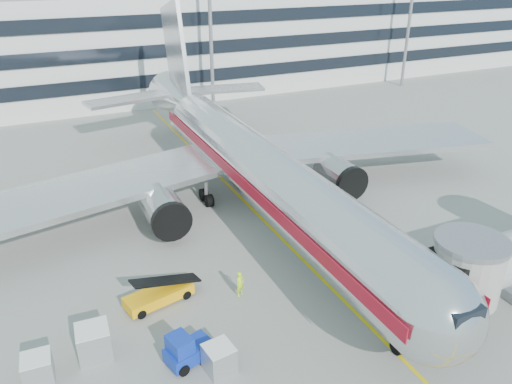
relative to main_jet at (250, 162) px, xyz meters
name	(u,v)px	position (x,y,z in m)	size (l,w,h in m)	color
ground	(320,277)	(0.00, -11.72, -4.23)	(180.00, 180.00, 0.00)	gray
lead_in_line	(258,215)	(0.00, -1.72, -4.23)	(0.25, 70.00, 0.01)	#DEC10B
main_jet	(250,162)	(0.00, 0.00, 0.00)	(50.95, 48.70, 16.06)	silver
terminal	(128,41)	(0.00, 46.23, 3.57)	(150.00, 24.25, 15.60)	silver
belt_loader	(159,294)	(-10.74, -9.77, -3.62)	(4.67, 2.47, 2.18)	#F9AB0A
baggage_tug	(186,350)	(-10.73, -15.43, -3.41)	(2.82, 2.15, 1.90)	#0E2CA0
cargo_container_left	(94,342)	(-15.15, -12.81, -3.30)	(1.84, 1.84, 1.86)	#A8AAAF
cargo_container_right	(38,369)	(-18.05, -13.48, -3.45)	(1.55, 1.55, 1.56)	#A8AAAF
cargo_container_front	(219,358)	(-9.34, -16.71, -3.45)	(1.64, 1.64, 1.56)	#A8AAAF
ramp_worker	(240,284)	(-5.77, -11.22, -3.36)	(0.64, 0.42, 1.74)	#C7FF1A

